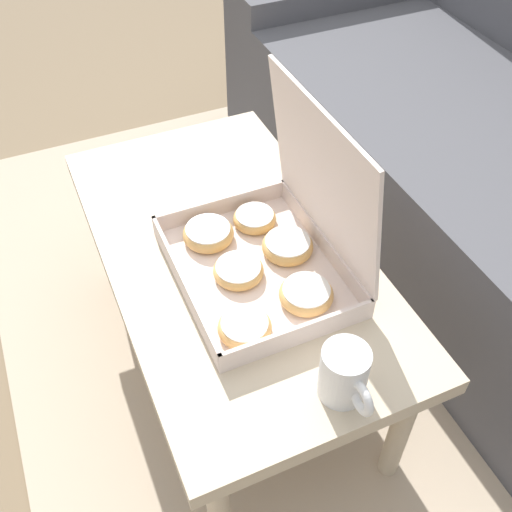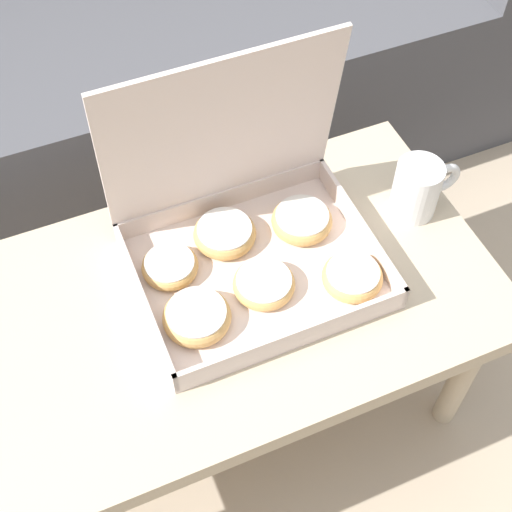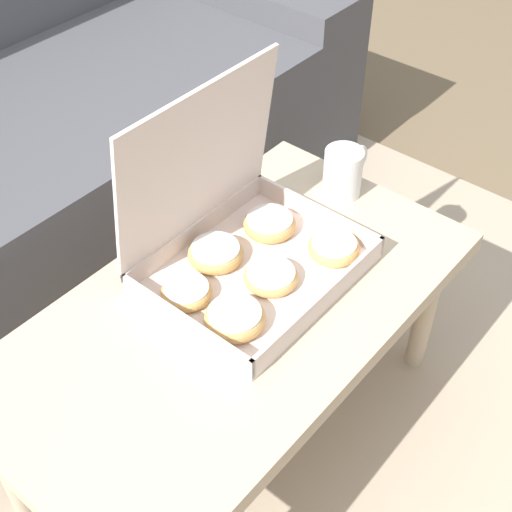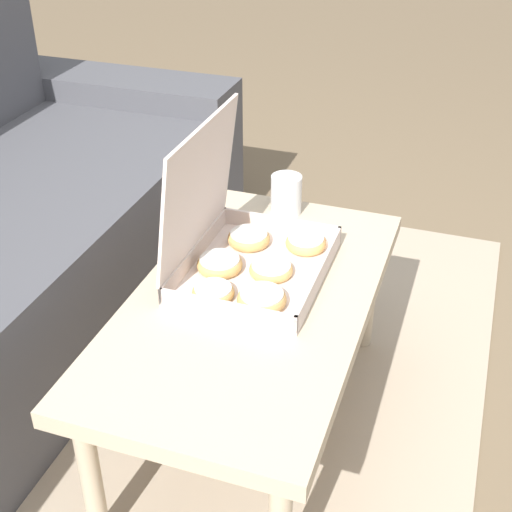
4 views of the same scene
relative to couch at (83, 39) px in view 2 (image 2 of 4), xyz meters
The scene contains 6 objects.
ground_plane 0.89m from the couch, 90.00° to the right, with size 12.00×12.00×0.00m, color #756047.
area_rug 0.62m from the couch, 90.00° to the right, with size 2.28×1.84×0.01m, color tan.
couch is the anchor object (origin of this frame).
coffee_table 0.90m from the couch, 90.00° to the right, with size 0.96×0.52×0.41m.
pastry_box 0.87m from the couch, 84.16° to the right, with size 0.40×0.32×0.36m.
coffee_mug 0.96m from the couch, 64.58° to the right, with size 0.13×0.08×0.11m.
Camera 2 is at (-0.18, -0.68, 1.40)m, focal length 50.00 mm.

